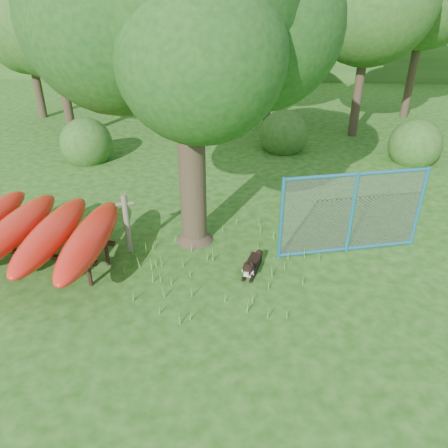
# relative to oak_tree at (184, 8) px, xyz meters

# --- Properties ---
(ground) EXTENTS (80.00, 80.00, 0.00)m
(ground) POSITION_rel_oak_tree_xyz_m (0.62, -2.22, -5.13)
(ground) COLOR #19470E
(ground) RESTS_ON ground
(oak_tree) EXTENTS (6.23, 5.47, 7.70)m
(oak_tree) POSITION_rel_oak_tree_xyz_m (0.00, 0.00, 0.00)
(oak_tree) COLOR #32281B
(oak_tree) RESTS_ON ground
(wooden_post) EXTENTS (0.40, 0.19, 1.46)m
(wooden_post) POSITION_rel_oak_tree_xyz_m (-1.42, -0.64, -4.36)
(wooden_post) COLOR #605748
(wooden_post) RESTS_ON ground
(kayak_rack) EXTENTS (3.61, 3.86, 1.16)m
(kayak_rack) POSITION_rel_oak_tree_xyz_m (-3.26, -1.36, -4.25)
(kayak_rack) COLOR black
(kayak_rack) RESTS_ON ground
(husky_dog) EXTENTS (0.47, 1.03, 0.47)m
(husky_dog) POSITION_rel_oak_tree_xyz_m (1.43, -1.37, -4.97)
(husky_dog) COLOR black
(husky_dog) RESTS_ON ground
(fence_section) EXTENTS (3.33, 0.88, 3.32)m
(fence_section) POSITION_rel_oak_tree_xyz_m (3.68, -0.35, -4.14)
(fence_section) COLOR teal
(fence_section) RESTS_ON ground
(wildflower_clump) EXTENTS (0.11, 0.11, 0.24)m
(wildflower_clump) POSITION_rel_oak_tree_xyz_m (1.38, -1.37, -4.94)
(wildflower_clump) COLOR #599932
(wildflower_clump) RESTS_ON ground
(bg_tree_a) EXTENTS (4.40, 4.40, 6.70)m
(bg_tree_a) POSITION_rel_oak_tree_xyz_m (-5.88, 7.78, -0.65)
(bg_tree_a) COLOR #32281B
(bg_tree_a) RESTS_ON ground
(bg_tree_c) EXTENTS (4.00, 4.00, 6.12)m
(bg_tree_c) POSITION_rel_oak_tree_xyz_m (2.12, 10.78, -1.03)
(bg_tree_c) COLOR #32281B
(bg_tree_c) RESTS_ON ground
(bg_tree_f) EXTENTS (3.60, 3.60, 5.55)m
(bg_tree_f) POSITION_rel_oak_tree_xyz_m (-8.38, 10.78, -1.40)
(bg_tree_f) COLOR #32281B
(bg_tree_f) RESTS_ON ground
(shrub_left) EXTENTS (1.80, 1.80, 1.80)m
(shrub_left) POSITION_rel_oak_tree_xyz_m (-4.38, 5.28, -5.13)
(shrub_left) COLOR #24501A
(shrub_left) RESTS_ON ground
(shrub_right) EXTENTS (1.80, 1.80, 1.80)m
(shrub_right) POSITION_rel_oak_tree_xyz_m (7.12, 5.78, -5.13)
(shrub_right) COLOR #24501A
(shrub_right) RESTS_ON ground
(shrub_mid) EXTENTS (1.80, 1.80, 1.80)m
(shrub_mid) POSITION_rel_oak_tree_xyz_m (2.62, 6.78, -5.13)
(shrub_mid) COLOR #24501A
(shrub_mid) RESTS_ON ground
(wooded_hillside) EXTENTS (80.00, 12.00, 6.00)m
(wooded_hillside) POSITION_rel_oak_tree_xyz_m (0.62, 25.78, -2.13)
(wooded_hillside) COLOR #24501A
(wooded_hillside) RESTS_ON ground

